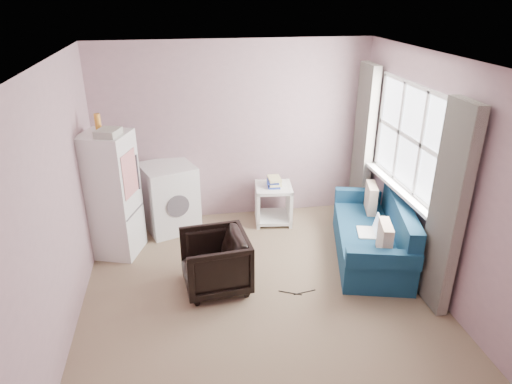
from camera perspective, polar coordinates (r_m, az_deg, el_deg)
room at (r=4.46m, az=0.90°, el=-0.13°), size 3.84×4.24×2.54m
armchair at (r=5.09m, az=-5.14°, el=-8.38°), size 0.72×0.76×0.72m
fridge at (r=5.81m, az=-17.55°, el=-0.31°), size 0.68×0.68×1.78m
washing_machine at (r=6.35m, az=-10.78°, el=-0.49°), size 0.84×0.84×0.93m
side_table at (r=6.49m, az=2.19°, el=-1.12°), size 0.55×0.55×0.68m
sofa at (r=5.85m, az=14.71°, el=-5.37°), size 1.21×1.89×0.78m
window_dressing at (r=5.68m, az=17.36°, el=2.60°), size 0.17×2.62×2.18m
floor_cables at (r=5.19m, az=5.20°, el=-12.41°), size 0.41×0.12×0.01m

